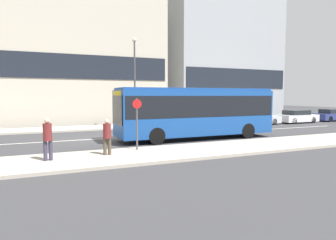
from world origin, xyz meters
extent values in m
plane|color=#3A3A3D|center=(0.00, 0.00, 0.00)|extent=(120.00, 120.00, 0.00)
cube|color=#B2A899|center=(0.00, -6.25, 0.07)|extent=(44.00, 3.50, 0.13)
cube|color=#B2A899|center=(0.00, 6.25, 0.07)|extent=(44.00, 3.50, 0.13)
cube|color=silver|center=(0.00, 0.00, 0.00)|extent=(41.80, 0.16, 0.01)
cube|color=beige|center=(1.19, 11.91, 9.72)|extent=(16.18, 4.82, 19.44)
cube|color=#1E232D|center=(1.19, 9.47, 5.35)|extent=(15.54, 0.08, 2.20)
cube|color=#9EA3A8|center=(18.05, 11.93, 8.50)|extent=(13.86, 4.86, 16.99)
cube|color=#1E232D|center=(18.05, 9.47, 4.67)|extent=(13.30, 0.08, 2.20)
cube|color=#194793|center=(6.13, -2.34, 1.68)|extent=(10.06, 2.45, 2.73)
cube|color=black|center=(6.13, -2.34, 2.09)|extent=(9.86, 2.48, 1.25)
cube|color=#194793|center=(6.13, -2.34, 3.11)|extent=(9.91, 2.26, 0.14)
cube|color=black|center=(1.07, -2.34, 1.92)|extent=(0.05, 2.16, 1.64)
cube|color=yellow|center=(1.07, -2.34, 2.83)|extent=(0.04, 1.72, 0.32)
cylinder|color=black|center=(3.01, -3.46, 0.48)|extent=(0.96, 0.28, 0.96)
cylinder|color=black|center=(3.01, -1.23, 0.48)|extent=(0.96, 0.28, 0.96)
cylinder|color=black|center=(9.24, -3.46, 0.48)|extent=(0.96, 0.28, 0.96)
cylinder|color=black|center=(9.24, -1.23, 0.48)|extent=(0.96, 0.28, 0.96)
cube|color=silver|center=(15.72, 3.36, 0.49)|extent=(4.46, 1.68, 0.68)
cube|color=#21262B|center=(15.58, 3.36, 1.10)|extent=(2.45, 1.48, 0.56)
cylinder|color=black|center=(17.10, 2.61, 0.30)|extent=(0.60, 0.18, 0.60)
cylinder|color=black|center=(17.10, 4.11, 0.30)|extent=(0.60, 0.18, 0.60)
cylinder|color=black|center=(14.33, 2.61, 0.30)|extent=(0.60, 0.18, 0.60)
cylinder|color=black|center=(14.33, 4.11, 0.30)|extent=(0.60, 0.18, 0.60)
cube|color=silver|center=(20.70, 3.30, 0.49)|extent=(4.05, 1.82, 0.68)
cube|color=#21262B|center=(20.58, 3.30, 1.05)|extent=(2.23, 1.60, 0.45)
cylinder|color=black|center=(21.96, 2.48, 0.30)|extent=(0.60, 0.18, 0.60)
cylinder|color=black|center=(21.96, 4.11, 0.30)|extent=(0.60, 0.18, 0.60)
cylinder|color=black|center=(19.45, 2.48, 0.30)|extent=(0.60, 0.18, 0.60)
cylinder|color=black|center=(19.45, 4.11, 0.30)|extent=(0.60, 0.18, 0.60)
cube|color=navy|center=(26.08, 3.51, 0.49)|extent=(4.37, 1.69, 0.68)
cube|color=#21262B|center=(25.95, 3.51, 1.06)|extent=(2.40, 1.49, 0.46)
cylinder|color=black|center=(27.43, 4.26, 0.30)|extent=(0.60, 0.18, 0.60)
cylinder|color=black|center=(24.72, 2.75, 0.30)|extent=(0.60, 0.18, 0.60)
cylinder|color=black|center=(24.72, 4.26, 0.30)|extent=(0.60, 0.18, 0.60)
cylinder|color=#383347|center=(-2.79, -6.11, 0.53)|extent=(0.15, 0.15, 0.80)
cylinder|color=#383347|center=(-2.59, -6.10, 0.53)|extent=(0.15, 0.15, 0.80)
cylinder|color=maroon|center=(-2.69, -6.10, 1.28)|extent=(0.34, 0.34, 0.70)
sphere|color=beige|center=(-2.69, -6.10, 1.74)|extent=(0.23, 0.23, 0.23)
cylinder|color=#4C4233|center=(-0.37, -5.87, 0.50)|extent=(0.15, 0.15, 0.73)
cylinder|color=#4C4233|center=(-0.17, -5.89, 0.50)|extent=(0.15, 0.15, 0.73)
cylinder|color=maroon|center=(-0.27, -5.88, 1.18)|extent=(0.34, 0.34, 0.64)
sphere|color=beige|center=(-0.27, -5.88, 1.61)|extent=(0.21, 0.21, 0.21)
cylinder|color=#4C4C51|center=(1.32, -5.19, 1.37)|extent=(0.09, 0.09, 2.48)
cylinder|color=red|center=(1.32, -5.25, 2.34)|extent=(0.44, 0.03, 0.44)
cylinder|color=#4C4C51|center=(4.41, 5.12, 3.64)|extent=(0.14, 0.14, 7.02)
sphere|color=silver|center=(4.41, 5.12, 7.26)|extent=(0.36, 0.36, 0.36)
camera|label=1|loc=(-2.99, -18.88, 2.74)|focal=32.00mm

